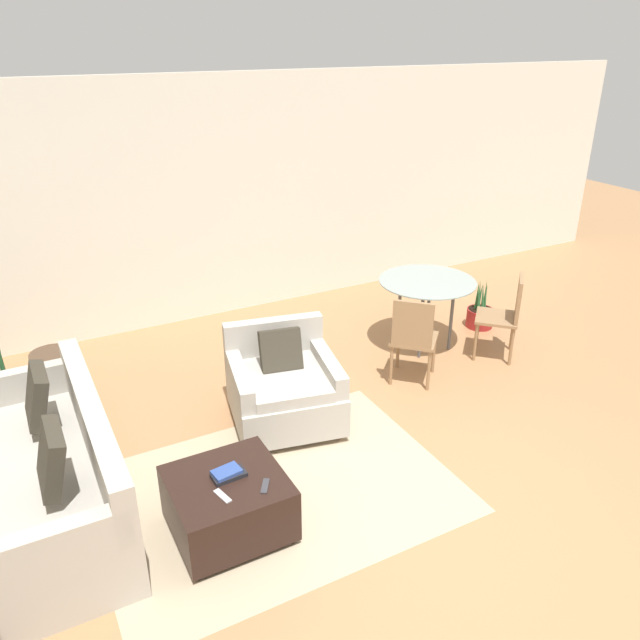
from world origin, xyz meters
TOP-DOWN VIEW (x-y plane):
  - ground_plane at (0.00, 0.00)m, footprint 20.00×20.00m
  - wall_back at (0.00, 4.02)m, footprint 12.00×0.06m
  - area_rug at (-0.89, 0.69)m, footprint 2.59×1.88m
  - couch at (-2.39, 1.21)m, footprint 0.94×2.09m
  - armchair at (-0.44, 1.53)m, footprint 1.06×1.07m
  - ottoman at (-1.34, 0.48)m, footprint 0.75×0.72m
  - book_stack at (-1.32, 0.50)m, footprint 0.23×0.15m
  - tv_remote_primary at (-1.42, 0.34)m, footprint 0.08×0.16m
  - tv_remote_secondary at (-1.14, 0.30)m, footprint 0.11×0.14m
  - potted_plant at (-2.62, 2.75)m, footprint 0.43×0.43m
  - side_table at (-2.16, 2.72)m, footprint 0.36×0.36m
  - dining_table at (1.51, 2.11)m, footprint 1.02×1.02m
  - dining_chair_near_left at (0.92, 1.53)m, footprint 0.59×0.59m
  - dining_chair_near_right at (2.09, 1.53)m, footprint 0.59×0.59m
  - potted_plant_small at (2.38, 2.20)m, footprint 0.30×0.30m

SIDE VIEW (x-z plane):
  - ground_plane at x=0.00m, z-range 0.00..0.00m
  - area_rug at x=-0.89m, z-range 0.00..0.01m
  - potted_plant_small at x=2.38m, z-range -0.14..0.45m
  - potted_plant at x=-2.62m, z-range -0.28..0.69m
  - ottoman at x=-1.34m, z-range 0.02..0.45m
  - couch at x=-2.39m, z-range -0.16..0.76m
  - armchair at x=-0.44m, z-range -0.09..0.75m
  - side_table at x=-2.16m, z-range 0.11..0.65m
  - tv_remote_primary at x=-1.42m, z-range 0.43..0.44m
  - tv_remote_secondary at x=-1.14m, z-range 0.43..0.44m
  - book_stack at x=-1.32m, z-range 0.43..0.48m
  - dining_chair_near_left at x=0.92m, z-range 0.07..0.97m
  - dining_chair_near_right at x=2.09m, z-range 0.07..0.97m
  - dining_table at x=1.51m, z-range 0.28..1.05m
  - wall_back at x=0.00m, z-range 0.00..2.75m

